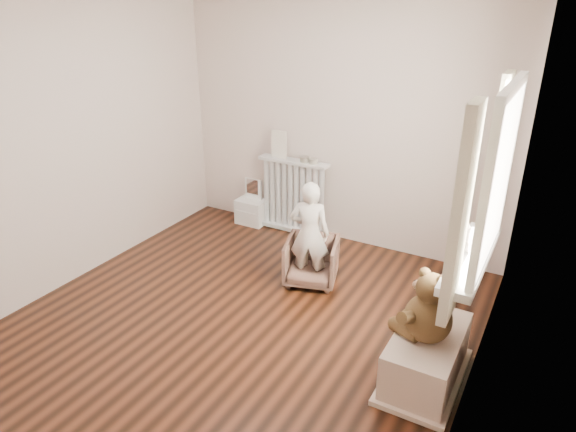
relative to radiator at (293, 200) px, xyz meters
The scene contains 19 objects.
floor 1.79m from the radiator, 74.33° to the right, with size 3.60×3.60×0.01m, color black.
back_wall 1.03m from the radiator, 14.29° to the left, with size 3.60×0.02×2.60m, color beige.
front_wall 3.63m from the radiator, 82.29° to the right, with size 3.60×0.02×2.60m, color beige.
left_wall 2.33m from the radiator, 128.34° to the right, with size 0.02×3.60×2.60m, color beige.
right_wall 2.97m from the radiator, 36.49° to the right, with size 0.02×3.60×2.60m, color beige.
window 2.83m from the radiator, 31.74° to the right, with size 0.03×0.90×1.10m, color white.
window_sill 2.59m from the radiator, 32.80° to the right, with size 0.22×1.10×0.06m, color silver.
curtain_left 3.05m from the radiator, 42.59° to the right, with size 0.06×0.26×1.30m, color beige.
curtain_right 2.48m from the radiator, 20.90° to the right, with size 0.06×0.26×1.30m, color beige.
radiator is the anchor object (origin of this frame).
paper_doll 0.64m from the radiator, behind, with size 0.18×0.02×0.30m, color beige.
tin_a 0.52m from the radiator, ahead, with size 0.10×0.10×0.06m, color #A59E8C.
tin_b 0.55m from the radiator, ahead, with size 0.09×0.09×0.05m, color #A59E8C.
toy_vanity 0.56m from the radiator, behind, with size 0.34×0.24×0.54m, color silver.
armchair 1.14m from the radiator, 52.52° to the right, with size 0.47×0.48×0.44m, color brown.
child 1.17m from the radiator, 54.02° to the right, with size 0.37×0.24×1.01m, color silver.
toy_bench 2.62m from the radiator, 40.27° to the right, with size 0.43×0.82×0.38m, color beige.
teddy_bear 2.66m from the radiator, 41.45° to the right, with size 0.42×0.32×0.51m, color #3A2712, non-canonical shape.
plush_cat 2.59m from the radiator, 32.30° to the right, with size 0.17×0.27×0.23m, color gray, non-canonical shape.
Camera 1 is at (2.09, -3.01, 2.55)m, focal length 32.00 mm.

